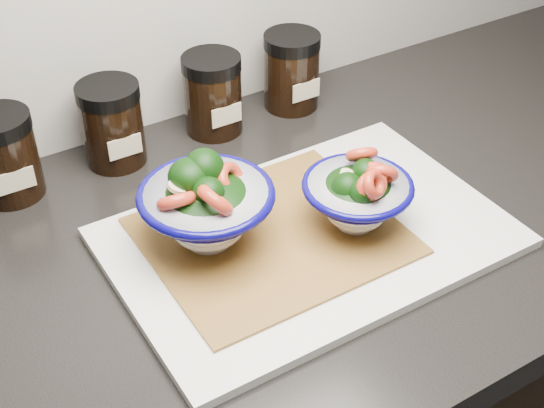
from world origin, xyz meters
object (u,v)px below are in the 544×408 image
bowl_left (206,206)px  spice_jar_c (112,124)px  cutting_board (309,237)px  bowl_right (358,196)px  spice_jar_b (5,156)px  spice_jar_e (292,71)px  spice_jar_d (213,94)px

bowl_left → spice_jar_c: bowl_left is taller
cutting_board → bowl_left: size_ratio=2.94×
cutting_board → bowl_right: bearing=-17.7°
bowl_right → spice_jar_b: (-0.32, 0.29, 0.00)m
cutting_board → spice_jar_e: bearing=61.0°
spice_jar_d → spice_jar_e: 0.13m
bowl_left → bowl_right: bowl_left is taller
bowl_left → bowl_right: (0.16, -0.06, -0.01)m
bowl_left → bowl_right: 0.17m
bowl_right → spice_jar_e: bowl_right is taller
spice_jar_e → bowl_left: bearing=-138.7°
spice_jar_b → spice_jar_c: (0.14, 0.00, 0.00)m
bowl_right → spice_jar_d: 0.29m
spice_jar_b → spice_jar_d: (0.29, 0.00, 0.00)m
cutting_board → spice_jar_d: 0.28m
bowl_left → bowl_right: bearing=-22.1°
cutting_board → bowl_right: size_ratio=3.50×
bowl_right → spice_jar_c: bowl_right is taller
cutting_board → spice_jar_b: (-0.27, 0.27, 0.05)m
cutting_board → spice_jar_d: spice_jar_d is taller
cutting_board → bowl_right: bowl_right is taller
spice_jar_b → spice_jar_e: size_ratio=1.00×
bowl_left → spice_jar_d: 0.26m
spice_jar_b → spice_jar_c: size_ratio=1.00×
spice_jar_c → spice_jar_e: size_ratio=1.00×
spice_jar_c → spice_jar_d: 0.15m
spice_jar_e → bowl_right: bearing=-108.6°
bowl_right → spice_jar_d: bowl_right is taller
spice_jar_c → spice_jar_b: bearing=180.0°
spice_jar_c → spice_jar_e: same height
bowl_right → spice_jar_e: size_ratio=1.14×
bowl_left → spice_jar_d: (0.13, 0.23, -0.01)m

